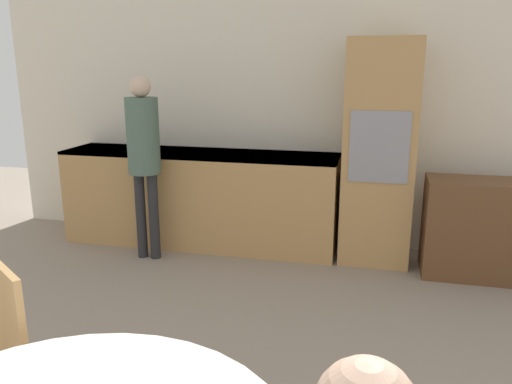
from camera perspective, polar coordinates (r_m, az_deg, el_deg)
The scene contains 5 objects.
wall_back at distance 4.89m, azimuth 7.33°, elevation 9.00°, with size 6.63×0.05×2.60m.
kitchen_counter at distance 4.95m, azimuth -6.42°, elevation -0.57°, with size 2.68×0.60×0.93m.
oven_unit at distance 4.57m, azimuth 13.83°, elevation 4.35°, with size 0.61×0.59×1.97m.
sideboard at distance 4.59m, azimuth 25.67°, elevation -3.94°, with size 1.14×0.45×0.83m.
person_standing at distance 4.54m, azimuth -12.73°, elevation 5.06°, with size 0.29×0.29×1.66m.
Camera 1 is at (0.53, 0.64, 1.74)m, focal length 35.00 mm.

